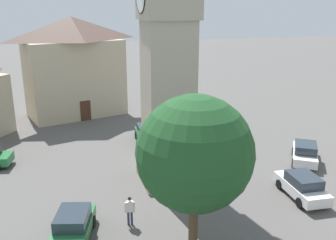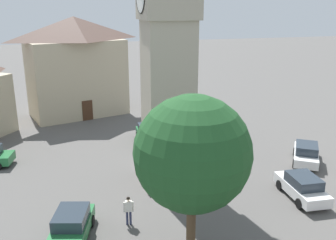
% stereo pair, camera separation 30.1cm
% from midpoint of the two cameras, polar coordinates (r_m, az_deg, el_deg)
% --- Properties ---
extents(ground_plane, '(200.00, 200.00, 0.00)m').
position_cam_midpoint_polar(ground_plane, '(26.47, -0.33, -8.91)').
color(ground_plane, '#565451').
extents(clock_tower, '(4.49, 4.49, 19.76)m').
position_cam_midpoint_polar(clock_tower, '(23.79, -0.38, 16.88)').
color(clock_tower, gray).
rests_on(clock_tower, ground).
extents(car_blue_kerb, '(4.22, 1.99, 1.53)m').
position_cam_midpoint_polar(car_blue_kerb, '(32.93, -3.38, -2.16)').
color(car_blue_kerb, '#236B38').
rests_on(car_blue_kerb, ground).
extents(car_silver_kerb, '(4.43, 2.73, 1.53)m').
position_cam_midpoint_polar(car_silver_kerb, '(20.57, -14.61, -15.34)').
color(car_silver_kerb, '#236B38').
rests_on(car_silver_kerb, ground).
extents(car_red_corner, '(4.25, 2.05, 1.53)m').
position_cam_midpoint_polar(car_red_corner, '(25.27, 19.23, -9.36)').
color(car_red_corner, white).
rests_on(car_red_corner, ground).
extents(car_black_far, '(4.36, 3.72, 1.53)m').
position_cam_midpoint_polar(car_black_far, '(30.68, 19.70, -4.66)').
color(car_black_far, white).
rests_on(car_black_far, ground).
extents(pedestrian, '(0.27, 0.55, 1.69)m').
position_cam_midpoint_polar(pedestrian, '(21.14, -6.21, -13.10)').
color(pedestrian, '#2D3351').
rests_on(pedestrian, ground).
extents(tree, '(5.32, 5.32, 7.93)m').
position_cam_midpoint_polar(tree, '(16.84, 3.55, -5.08)').
color(tree, brown).
rests_on(tree, ground).
extents(building_terrace_right, '(8.03, 11.26, 10.41)m').
position_cam_midpoint_polar(building_terrace_right, '(41.61, -14.16, 7.86)').
color(building_terrace_right, tan).
rests_on(building_terrace_right, ground).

